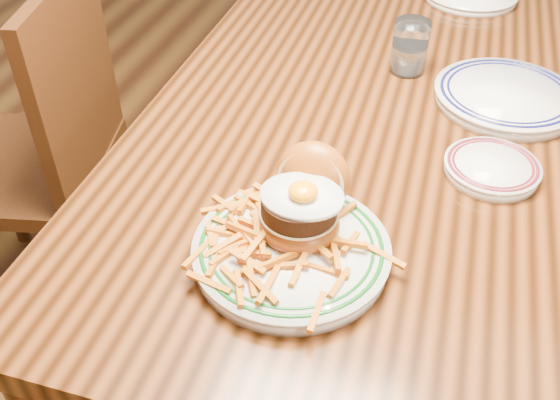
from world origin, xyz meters
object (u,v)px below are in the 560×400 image
(main_plate, at_px, (295,233))
(side_plate, at_px, (492,167))
(table, at_px, (363,131))
(chair_left, at_px, (43,152))

(main_plate, distance_m, side_plate, 0.40)
(table, bearing_deg, main_plate, -92.88)
(side_plate, bearing_deg, table, 166.61)
(chair_left, distance_m, main_plate, 0.91)
(table, bearing_deg, chair_left, -174.18)
(main_plate, bearing_deg, side_plate, 47.53)
(main_plate, xyz_separation_m, side_plate, (0.28, 0.28, -0.02))
(table, height_order, main_plate, main_plate)
(chair_left, height_order, main_plate, chair_left)
(table, height_order, side_plate, side_plate)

